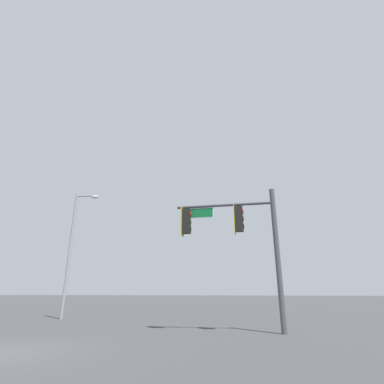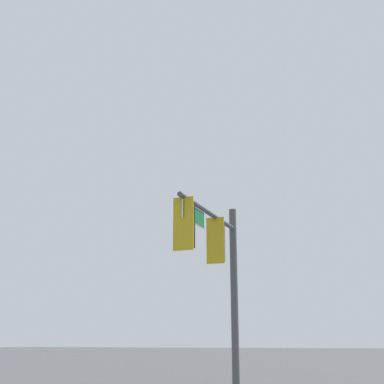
# 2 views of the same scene
# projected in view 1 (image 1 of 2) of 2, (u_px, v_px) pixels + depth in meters

# --- Properties ---
(signal_pole_near) EXTENTS (4.36, 0.81, 5.82)m
(signal_pole_near) POSITION_uv_depth(u_px,v_px,m) (237.00, 232.00, 12.91)
(signal_pole_near) COLOR #47474C
(signal_pole_near) RESTS_ON ground_plane
(street_lamp) EXTENTS (1.61, 0.50, 7.88)m
(street_lamp) POSITION_uv_depth(u_px,v_px,m) (73.00, 244.00, 19.30)
(street_lamp) COLOR gray
(street_lamp) RESTS_ON ground_plane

